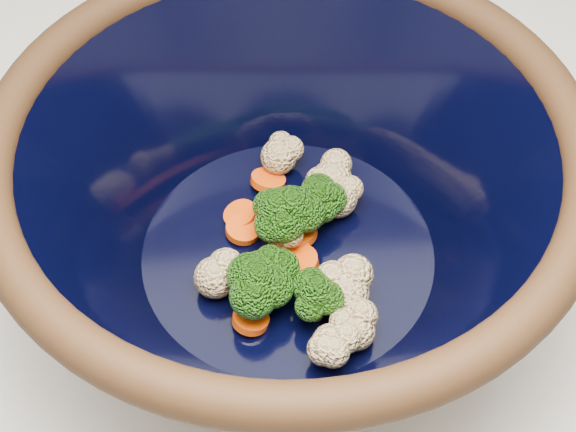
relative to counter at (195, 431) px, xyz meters
The scene contains 3 objects.
counter is the anchor object (origin of this frame).
mixing_bowl 0.56m from the counter, 35.57° to the right, with size 0.46×0.46×0.17m.
vegetable_pile 0.53m from the counter, 37.05° to the right, with size 0.12×0.20×0.05m.
Camera 1 is at (0.08, -0.43, 1.42)m, focal length 50.00 mm.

